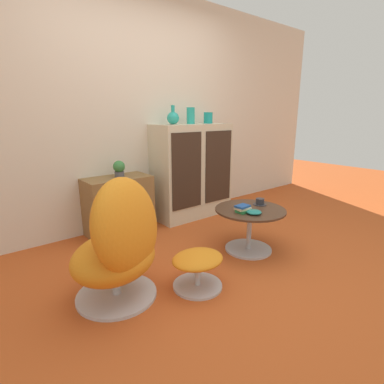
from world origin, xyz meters
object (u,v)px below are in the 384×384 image
at_px(potted_plant, 119,168).
at_px(vase_inner_left, 191,116).
at_px(egg_chair, 121,243).
at_px(vase_inner_right, 208,118).
at_px(ottoman, 198,264).
at_px(vase_leftmost, 173,118).
at_px(teacup, 260,202).
at_px(sideboard, 192,171).
at_px(bowl, 254,212).
at_px(tv_console, 119,206).
at_px(book_stack, 243,209).
at_px(coffee_table, 249,224).

bearing_deg(potted_plant, vase_inner_left, -1.65).
bearing_deg(egg_chair, vase_inner_right, 31.82).
height_order(egg_chair, ottoman, egg_chair).
xyz_separation_m(vase_leftmost, vase_inner_right, (0.54, 0.00, -0.01)).
distance_m(vase_inner_left, teacup, 1.38).
bearing_deg(vase_leftmost, sideboard, -0.80).
xyz_separation_m(ottoman, vase_leftmost, (0.75, 1.33, 1.04)).
height_order(vase_leftmost, potted_plant, vase_leftmost).
bearing_deg(sideboard, bowl, -104.37).
bearing_deg(tv_console, teacup, -50.84).
height_order(tv_console, vase_leftmost, vase_leftmost).
xyz_separation_m(sideboard, bowl, (-0.32, -1.26, -0.14)).
bearing_deg(egg_chair, potted_plant, 63.81).
bearing_deg(potted_plant, sideboard, -1.85).
distance_m(ottoman, book_stack, 0.73).
relative_size(ottoman, coffee_table, 0.62).
relative_size(egg_chair, ottoman, 2.24).
distance_m(sideboard, coffee_table, 1.21).
bearing_deg(coffee_table, ottoman, -167.32).
bearing_deg(teacup, coffee_table, -170.52).
bearing_deg(teacup, sideboard, 87.00).
bearing_deg(coffee_table, egg_chair, 178.05).
bearing_deg(vase_leftmost, potted_plant, 177.73).
bearing_deg(book_stack, potted_plant, 116.64).
bearing_deg(vase_inner_right, ottoman, -134.09).
height_order(coffee_table, vase_inner_right, vase_inner_right).
distance_m(egg_chair, bowl, 1.21).
bearing_deg(bowl, egg_chair, 172.36).
bearing_deg(vase_inner_right, coffee_table, -113.43).
xyz_separation_m(potted_plant, teacup, (0.90, -1.15, -0.27)).
bearing_deg(vase_inner_left, teacup, -92.12).
height_order(sideboard, book_stack, sideboard).
bearing_deg(potted_plant, book_stack, -63.36).
bearing_deg(coffee_table, vase_inner_left, 79.27).
bearing_deg(book_stack, coffee_table, 9.45).
height_order(vase_leftmost, book_stack, vase_leftmost).
height_order(tv_console, teacup, tv_console).
height_order(ottoman, bowl, bowl).
relative_size(tv_console, coffee_table, 1.06).
relative_size(tv_console, vase_inner_left, 3.57).
bearing_deg(tv_console, potted_plant, 0.72).
bearing_deg(book_stack, bowl, -68.42).
bearing_deg(ottoman, coffee_table, 12.68).
bearing_deg(teacup, egg_chair, 179.44).
bearing_deg(potted_plant, teacup, -51.78).
bearing_deg(sideboard, vase_inner_left, 167.27).
bearing_deg(vase_inner_right, teacup, -106.02).
relative_size(tv_console, egg_chair, 0.76).
distance_m(book_stack, bowl, 0.10).
relative_size(vase_inner_right, book_stack, 0.98).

